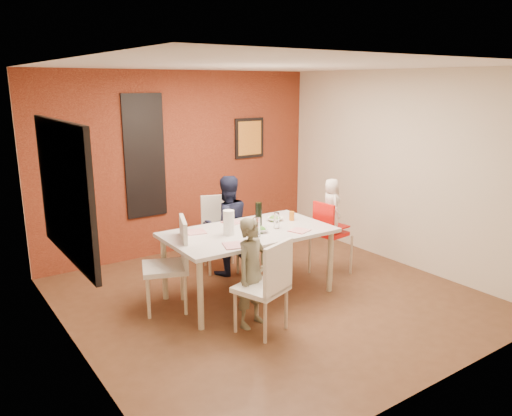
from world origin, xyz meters
TOP-DOWN VIEW (x-y plane):
  - ground at (0.00, 0.00)m, footprint 4.50×4.50m
  - ceiling at (0.00, 0.00)m, footprint 4.50×4.50m
  - wall_back at (0.00, 2.25)m, footprint 4.50×0.02m
  - wall_front at (0.00, -2.25)m, footprint 4.50×0.02m
  - wall_left at (-2.25, 0.00)m, footprint 0.02×4.50m
  - wall_right at (2.25, 0.00)m, footprint 0.02×4.50m
  - brick_accent_wall at (0.00, 2.23)m, footprint 4.50×0.02m
  - picture_window_frame at (-2.22, 0.20)m, footprint 0.05×1.70m
  - picture_window_pane at (-2.21, 0.20)m, footprint 0.02×1.55m
  - glassblock_strip at (-0.60, 2.21)m, footprint 0.55×0.03m
  - glassblock_surround at (-0.60, 2.21)m, footprint 0.60×0.03m
  - art_print_frame at (1.20, 2.21)m, footprint 0.54×0.03m
  - art_print_canvas at (1.20, 2.19)m, footprint 0.44×0.01m
  - dining_table at (-0.17, 0.21)m, footprint 1.98×1.13m
  - chair_near at (-0.55, -0.70)m, footprint 0.59×0.59m
  - chair_far at (0.03, 1.22)m, footprint 0.60×0.60m
  - chair_left at (-1.08, 0.39)m, footprint 0.63×0.63m
  - high_chair at (1.08, 0.16)m, footprint 0.47×0.47m
  - child_near at (-0.57, -0.45)m, footprint 0.49×0.39m
  - child_far at (-0.00, 0.97)m, footprint 0.72×0.60m
  - toddler at (1.11, 0.16)m, footprint 0.33×0.41m
  - plate_near_left at (-0.61, -0.18)m, footprint 0.31×0.31m
  - plate_far_mid at (-0.14, 0.61)m, footprint 0.25×0.25m
  - plate_near_right at (0.31, -0.15)m, footprint 0.26×0.26m
  - plate_far_left at (-0.72, 0.50)m, footprint 0.26×0.26m
  - salad_bowl_a at (-0.10, 0.09)m, footprint 0.26×0.26m
  - salad_bowl_b at (0.35, 0.38)m, footprint 0.25×0.25m
  - wine_bottle at (0.01, 0.25)m, footprint 0.08×0.08m
  - wine_glass_a at (-0.22, -0.04)m, footprint 0.08×0.08m
  - wine_glass_b at (0.16, 0.10)m, footprint 0.07×0.07m
  - paper_towel_roll at (-0.45, 0.20)m, footprint 0.13×0.13m
  - condiment_red at (-0.11, 0.17)m, footprint 0.04×0.04m
  - condiment_green at (-0.05, 0.27)m, footprint 0.03×0.03m
  - condiment_brown at (-0.05, 0.23)m, footprint 0.04×0.04m
  - sippy_cup at (0.53, 0.27)m, footprint 0.07×0.07m

SIDE VIEW (x-z plane):
  - ground at x=0.00m, z-range 0.00..0.00m
  - chair_near at x=-0.55m, z-range 0.06..1.05m
  - chair_far at x=0.03m, z-range 0.06..1.07m
  - child_near at x=-0.57m, z-range 0.00..1.18m
  - chair_left at x=-1.08m, z-range 0.06..1.12m
  - high_chair at x=1.08m, z-range 0.10..1.11m
  - child_far at x=0.00m, z-range 0.00..1.34m
  - dining_table at x=-0.17m, z-range 0.34..1.15m
  - plate_near_right at x=0.31m, z-range 0.82..0.83m
  - plate_far_left at x=-0.72m, z-range 0.82..0.83m
  - plate_far_mid at x=-0.14m, z-range 0.82..0.83m
  - plate_near_left at x=-0.61m, z-range 0.82..0.83m
  - salad_bowl_b at x=0.35m, z-range 0.82..0.86m
  - salad_bowl_a at x=-0.10m, z-range 0.82..0.87m
  - sippy_cup at x=0.53m, z-range 0.82..0.93m
  - condiment_green at x=-0.05m, z-range 0.82..0.94m
  - condiment_brown at x=-0.05m, z-range 0.82..0.96m
  - condiment_red at x=-0.11m, z-range 0.82..0.97m
  - wine_glass_b at x=0.16m, z-range 0.82..1.01m
  - wine_glass_a at x=-0.22m, z-range 0.82..1.04m
  - toddler at x=1.11m, z-range 0.60..1.31m
  - paper_towel_roll at x=-0.45m, z-range 0.82..1.11m
  - wine_bottle at x=0.01m, z-range 0.82..1.13m
  - wall_back at x=0.00m, z-range 0.00..2.70m
  - wall_front at x=0.00m, z-range 0.00..2.70m
  - wall_left at x=-2.25m, z-range 0.00..2.70m
  - wall_right at x=2.25m, z-range 0.00..2.70m
  - brick_accent_wall at x=0.00m, z-range 0.00..2.70m
  - glassblock_strip at x=-0.60m, z-range 0.65..2.35m
  - glassblock_surround at x=-0.60m, z-range 0.62..2.38m
  - picture_window_frame at x=-2.22m, z-range 0.90..2.20m
  - picture_window_pane at x=-2.21m, z-range 0.98..2.12m
  - art_print_frame at x=1.20m, z-range 1.33..1.97m
  - art_print_canvas at x=1.20m, z-range 1.38..1.92m
  - ceiling at x=0.00m, z-range 2.69..2.71m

